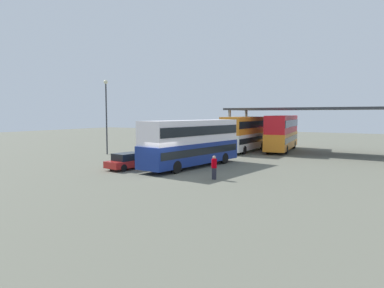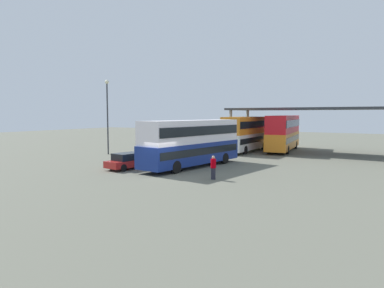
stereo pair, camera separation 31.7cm
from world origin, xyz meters
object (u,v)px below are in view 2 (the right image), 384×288
(parked_hatchback, at_px, (129,161))
(lamppost_tall, at_px, (107,108))
(double_decker_near_canopy, at_px, (246,133))
(double_decker_mid_row, at_px, (283,132))
(pedestrian_waiting, at_px, (213,168))
(double_decker_main, at_px, (192,141))

(parked_hatchback, bearing_deg, lamppost_tall, 61.74)
(parked_hatchback, xyz_separation_m, double_decker_near_canopy, (3.50, 17.82, 1.65))
(double_decker_mid_row, relative_size, pedestrian_waiting, 6.88)
(parked_hatchback, bearing_deg, double_decker_main, -38.38)
(double_decker_near_canopy, bearing_deg, pedestrian_waiting, -165.30)
(parked_hatchback, relative_size, lamppost_tall, 0.51)
(pedestrian_waiting, bearing_deg, double_decker_mid_row, -37.62)
(pedestrian_waiting, bearing_deg, parked_hatchback, 44.84)
(double_decker_main, height_order, double_decker_mid_row, double_decker_mid_row)
(parked_hatchback, xyz_separation_m, double_decker_mid_row, (7.23, 20.82, 1.73))
(lamppost_tall, xyz_separation_m, pedestrian_waiting, (17.34, -7.86, -4.40))
(double_decker_main, bearing_deg, parked_hatchback, 139.91)
(parked_hatchback, height_order, double_decker_mid_row, double_decker_mid_row)
(parked_hatchback, distance_m, pedestrian_waiting, 8.29)
(double_decker_mid_row, bearing_deg, parked_hatchback, 154.76)
(double_decker_main, relative_size, parked_hatchback, 2.64)
(double_decker_mid_row, distance_m, lamppost_tall, 21.46)
(double_decker_near_canopy, xyz_separation_m, pedestrian_waiting, (4.76, -18.51, -1.49))
(parked_hatchback, relative_size, double_decker_near_canopy, 0.43)
(double_decker_near_canopy, bearing_deg, double_decker_main, -177.48)
(lamppost_tall, height_order, pedestrian_waiting, lamppost_tall)
(double_decker_main, relative_size, double_decker_near_canopy, 1.13)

